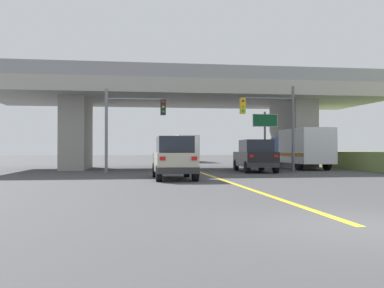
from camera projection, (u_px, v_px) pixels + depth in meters
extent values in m
plane|color=#424244|center=(188.00, 168.00, 32.44)|extent=(160.00, 160.00, 0.00)
cube|color=#A8A59E|center=(188.00, 95.00, 32.51)|extent=(28.90, 10.02, 0.98)
cube|color=#9A9891|center=(77.00, 134.00, 31.37)|extent=(1.72, 6.01, 5.05)
cube|color=#9A9891|center=(292.00, 135.00, 33.58)|extent=(1.72, 6.01, 5.05)
cube|color=gray|center=(198.00, 71.00, 27.71)|extent=(28.90, 0.20, 0.90)
cube|color=gray|center=(181.00, 91.00, 37.34)|extent=(28.90, 0.20, 0.90)
cube|color=yellow|center=(228.00, 182.00, 18.88)|extent=(0.20, 22.40, 0.01)
cube|color=#B7B29E|center=(174.00, 162.00, 20.52)|extent=(1.81, 4.24, 0.90)
cube|color=#1E232D|center=(175.00, 145.00, 20.22)|extent=(1.60, 2.33, 0.76)
cube|color=#2D2D30|center=(178.00, 171.00, 18.47)|extent=(1.85, 0.20, 0.28)
cube|color=red|center=(163.00, 158.00, 18.31)|extent=(0.24, 0.06, 0.16)
cube|color=red|center=(194.00, 158.00, 18.50)|extent=(0.24, 0.06, 0.16)
cylinder|color=black|center=(155.00, 170.00, 21.97)|extent=(0.26, 0.72, 0.72)
cylinder|color=black|center=(187.00, 170.00, 22.18)|extent=(0.26, 0.72, 0.72)
cylinder|color=black|center=(159.00, 173.00, 18.85)|extent=(0.26, 0.72, 0.72)
cylinder|color=black|center=(195.00, 173.00, 19.07)|extent=(0.26, 0.72, 0.72)
cube|color=black|center=(255.00, 159.00, 27.23)|extent=(2.17, 4.74, 0.90)
cube|color=#1E232D|center=(256.00, 146.00, 26.89)|extent=(1.83, 2.64, 0.76)
cube|color=#2D2D30|center=(264.00, 165.00, 24.96)|extent=(1.97, 0.31, 0.28)
cube|color=red|center=(252.00, 156.00, 24.84)|extent=(0.24, 0.07, 0.16)
cube|color=red|center=(276.00, 156.00, 24.96)|extent=(0.24, 0.07, 0.16)
cylinder|color=black|center=(236.00, 165.00, 28.92)|extent=(0.30, 0.73, 0.72)
cylinder|color=black|center=(261.00, 165.00, 29.06)|extent=(0.30, 0.73, 0.72)
cylinder|color=black|center=(247.00, 167.00, 25.39)|extent=(0.30, 0.73, 0.72)
cylinder|color=black|center=(276.00, 167.00, 25.53)|extent=(0.30, 0.73, 0.72)
cube|color=navy|center=(288.00, 150.00, 33.98)|extent=(2.20, 2.00, 1.90)
cube|color=silver|center=(306.00, 146.00, 30.53)|extent=(2.31, 4.97, 2.43)
cube|color=#B26619|center=(306.00, 155.00, 30.52)|extent=(2.33, 4.87, 0.24)
cylinder|color=black|center=(276.00, 162.00, 33.83)|extent=(0.30, 0.90, 0.90)
cylinder|color=black|center=(300.00, 162.00, 34.10)|extent=(0.30, 0.90, 0.90)
cylinder|color=black|center=(299.00, 164.00, 29.15)|extent=(0.30, 0.90, 0.90)
cylinder|color=black|center=(327.00, 164.00, 29.42)|extent=(0.30, 0.90, 0.90)
cylinder|color=#56595E|center=(293.00, 129.00, 26.70)|extent=(0.18, 0.18, 5.35)
cylinder|color=#56595E|center=(268.00, 98.00, 26.51)|extent=(3.21, 0.12, 0.12)
cube|color=gold|center=(243.00, 106.00, 26.29)|extent=(0.32, 0.26, 0.96)
sphere|color=red|center=(243.00, 101.00, 26.14)|extent=(0.16, 0.16, 0.16)
sphere|color=gold|center=(243.00, 106.00, 26.14)|extent=(0.16, 0.16, 0.16)
sphere|color=green|center=(243.00, 111.00, 26.13)|extent=(0.16, 0.16, 0.16)
cylinder|color=slate|center=(106.00, 131.00, 26.04)|extent=(0.18, 0.18, 5.10)
cylinder|color=slate|center=(135.00, 99.00, 26.30)|extent=(3.44, 0.12, 0.12)
cube|color=#232326|center=(163.00, 107.00, 26.52)|extent=(0.32, 0.26, 0.96)
sphere|color=red|center=(163.00, 102.00, 26.38)|extent=(0.16, 0.16, 0.16)
sphere|color=gold|center=(163.00, 107.00, 26.38)|extent=(0.16, 0.16, 0.16)
sphere|color=green|center=(163.00, 112.00, 26.37)|extent=(0.16, 0.16, 0.16)
cylinder|color=#56595E|center=(265.00, 141.00, 30.55)|extent=(0.14, 0.14, 4.09)
cube|color=#146638|center=(265.00, 120.00, 30.51)|extent=(1.74, 0.08, 0.82)
cube|color=white|center=(265.00, 120.00, 30.50)|extent=(1.82, 0.04, 0.90)
cube|color=red|center=(182.00, 150.00, 52.80)|extent=(2.20, 2.00, 1.90)
cube|color=silver|center=(186.00, 147.00, 49.05)|extent=(2.31, 5.56, 2.54)
cube|color=#195999|center=(186.00, 152.00, 49.05)|extent=(2.33, 5.45, 0.24)
cylinder|color=black|center=(174.00, 157.00, 52.65)|extent=(0.30, 0.90, 0.90)
cylinder|color=black|center=(190.00, 157.00, 52.92)|extent=(0.30, 0.90, 0.90)
cylinder|color=black|center=(179.00, 158.00, 47.53)|extent=(0.30, 0.90, 0.90)
cylinder|color=black|center=(197.00, 158.00, 47.80)|extent=(0.30, 0.90, 0.90)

